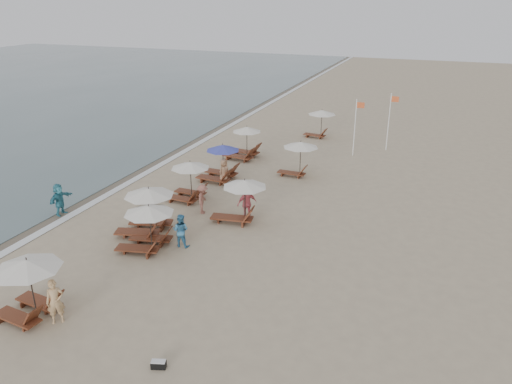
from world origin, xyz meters
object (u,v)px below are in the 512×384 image
at_px(inland_station_2, 319,120).
at_px(flag_pole_near, 356,125).
at_px(lounger_station_0, 27,286).
at_px(beachgoer_near, 55,302).
at_px(lounger_station_3, 188,181).
at_px(inland_station_1, 297,154).
at_px(beachgoer_far_b, 224,171).
at_px(lounger_station_5, 243,145).
at_px(beachgoer_mid_b, 203,199).
at_px(lounger_station_2, 146,212).
at_px(lounger_station_4, 219,165).
at_px(lounger_station_1, 146,227).
at_px(duffel_bag, 159,364).
at_px(waterline_walker, 59,199).
at_px(inland_station_0, 238,198).
at_px(beachgoer_far_a, 247,203).
at_px(beachgoer_mid_a, 181,230).

height_order(inland_station_2, flag_pole_near, flag_pole_near).
height_order(lounger_station_0, beachgoer_near, lounger_station_0).
bearing_deg(lounger_station_3, inland_station_1, 52.96).
distance_m(lounger_station_0, beachgoer_far_b, 14.80).
distance_m(lounger_station_3, lounger_station_5, 8.23).
distance_m(lounger_station_5, beachgoer_mid_b, 9.73).
distance_m(lounger_station_2, lounger_station_4, 7.97).
height_order(lounger_station_4, beachgoer_near, lounger_station_4).
bearing_deg(lounger_station_4, beachgoer_far_b, -39.58).
bearing_deg(beachgoer_near, lounger_station_1, 49.46).
bearing_deg(duffel_bag, lounger_station_1, 125.06).
height_order(lounger_station_1, lounger_station_4, lounger_station_4).
height_order(lounger_station_3, inland_station_2, lounger_station_3).
xyz_separation_m(beachgoer_near, waterline_walker, (-6.37, 7.41, 0.02)).
bearing_deg(waterline_walker, lounger_station_4, -35.65).
bearing_deg(lounger_station_5, inland_station_2, 63.52).
height_order(lounger_station_1, inland_station_0, inland_station_0).
bearing_deg(inland_station_0, lounger_station_2, -143.29).
bearing_deg(duffel_bag, flag_pole_near, 86.48).
bearing_deg(inland_station_1, flag_pole_near, 65.62).
height_order(inland_station_2, beachgoer_far_a, inland_station_2).
xyz_separation_m(inland_station_0, beachgoer_near, (-2.70, -9.91, -0.46)).
distance_m(lounger_station_5, waterline_walker, 13.46).
height_order(lounger_station_5, beachgoer_mid_b, lounger_station_5).
bearing_deg(inland_station_2, flag_pole_near, -47.18).
xyz_separation_m(lounger_station_1, beachgoer_mid_a, (1.31, 0.80, -0.28)).
relative_size(lounger_station_1, flag_pole_near, 0.64).
xyz_separation_m(beachgoer_near, duffel_bag, (4.54, -0.74, -0.71)).
xyz_separation_m(lounger_station_5, duffel_bag, (5.72, -20.57, -0.84)).
bearing_deg(inland_station_2, lounger_station_1, -96.65).
distance_m(beachgoer_far_b, flag_pole_near, 10.74).
relative_size(lounger_station_0, beachgoer_far_a, 1.44).
distance_m(lounger_station_2, beachgoer_near, 7.26).
distance_m(beachgoer_far_a, waterline_walker, 9.81).
bearing_deg(lounger_station_3, beachgoer_mid_a, -64.88).
bearing_deg(beachgoer_far_a, lounger_station_2, -6.44).
height_order(lounger_station_2, inland_station_0, lounger_station_2).
bearing_deg(beachgoer_mid_a, duffel_bag, 110.09).
relative_size(inland_station_1, beachgoer_near, 1.52).
distance_m(beachgoer_near, beachgoer_far_a, 10.78).
xyz_separation_m(beachgoer_far_a, duffel_bag, (1.55, -11.10, -0.76)).
bearing_deg(inland_station_0, lounger_station_3, 155.93).
relative_size(beachgoer_mid_b, flag_pole_near, 0.39).
xyz_separation_m(inland_station_0, flag_pole_near, (3.31, 13.36, 0.97)).
height_order(lounger_station_4, beachgoer_far_a, lounger_station_4).
bearing_deg(lounger_station_1, duffel_bag, -54.94).
bearing_deg(duffel_bag, beachgoer_mid_a, 114.08).
bearing_deg(beachgoer_far_b, beachgoer_mid_b, -144.36).
distance_m(lounger_station_0, beachgoer_near, 1.17).
bearing_deg(lounger_station_0, lounger_station_3, 89.99).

